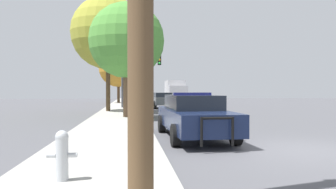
{
  "coord_description": "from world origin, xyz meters",
  "views": [
    {
      "loc": [
        -4.39,
        -8.35,
        1.6
      ],
      "look_at": [
        -1.57,
        16.24,
        1.29
      ],
      "focal_mm": 35.0,
      "sensor_mm": 36.0,
      "label": 1
    }
  ],
  "objects_px": {
    "car_background_midblock": "(162,100)",
    "tree_sidewalk_near": "(127,41)",
    "police_car": "(194,115)",
    "tree_sidewalk_far": "(118,67)",
    "traffic_light": "(138,69)",
    "car_background_oncoming": "(192,99)",
    "box_truck": "(175,90)",
    "fire_hydrant": "(62,154)",
    "tree_sidewalk_mid": "(108,33)"
  },
  "relations": [
    {
      "from": "fire_hydrant",
      "to": "car_background_midblock",
      "type": "distance_m",
      "value": 23.9
    },
    {
      "from": "traffic_light",
      "to": "car_background_midblock",
      "type": "relative_size",
      "value": 1.13
    },
    {
      "from": "tree_sidewalk_near",
      "to": "fire_hydrant",
      "type": "bearing_deg",
      "value": -94.02
    },
    {
      "from": "police_car",
      "to": "fire_hydrant",
      "type": "height_order",
      "value": "police_car"
    },
    {
      "from": "car_background_oncoming",
      "to": "car_background_midblock",
      "type": "bearing_deg",
      "value": 39.45
    },
    {
      "from": "fire_hydrant",
      "to": "traffic_light",
      "type": "height_order",
      "value": "traffic_light"
    },
    {
      "from": "car_background_midblock",
      "to": "tree_sidewalk_near",
      "type": "bearing_deg",
      "value": -109.95
    },
    {
      "from": "car_background_midblock",
      "to": "car_background_oncoming",
      "type": "distance_m",
      "value": 4.05
    },
    {
      "from": "traffic_light",
      "to": "car_background_oncoming",
      "type": "xyz_separation_m",
      "value": [
        5.31,
        3.07,
        -2.74
      ]
    },
    {
      "from": "box_truck",
      "to": "tree_sidewalk_far",
      "type": "relative_size",
      "value": 1.05
    },
    {
      "from": "fire_hydrant",
      "to": "car_background_midblock",
      "type": "relative_size",
      "value": 0.2
    },
    {
      "from": "traffic_light",
      "to": "tree_sidewalk_mid",
      "type": "relative_size",
      "value": 0.58
    },
    {
      "from": "car_background_midblock",
      "to": "box_truck",
      "type": "height_order",
      "value": "box_truck"
    },
    {
      "from": "police_car",
      "to": "tree_sidewalk_near",
      "type": "height_order",
      "value": "tree_sidewalk_near"
    },
    {
      "from": "box_truck",
      "to": "tree_sidewalk_near",
      "type": "bearing_deg",
      "value": 77.09
    },
    {
      "from": "traffic_light",
      "to": "box_truck",
      "type": "distance_m",
      "value": 17.11
    },
    {
      "from": "box_truck",
      "to": "traffic_light",
      "type": "bearing_deg",
      "value": 72.01
    },
    {
      "from": "box_truck",
      "to": "tree_sidewalk_mid",
      "type": "bearing_deg",
      "value": 70.49
    },
    {
      "from": "box_truck",
      "to": "tree_sidewalk_near",
      "type": "distance_m",
      "value": 27.12
    },
    {
      "from": "car_background_oncoming",
      "to": "tree_sidewalk_mid",
      "type": "distance_m",
      "value": 12.04
    },
    {
      "from": "car_background_midblock",
      "to": "tree_sidewalk_near",
      "type": "height_order",
      "value": "tree_sidewalk_near"
    },
    {
      "from": "car_background_oncoming",
      "to": "tree_sidewalk_mid",
      "type": "xyz_separation_m",
      "value": [
        -7.58,
        -7.93,
        4.95
      ]
    },
    {
      "from": "fire_hydrant",
      "to": "traffic_light",
      "type": "xyz_separation_m",
      "value": [
        1.8,
        22.97,
        2.91
      ]
    },
    {
      "from": "traffic_light",
      "to": "tree_sidewalk_mid",
      "type": "xyz_separation_m",
      "value": [
        -2.27,
        -4.87,
        2.21
      ]
    },
    {
      "from": "car_background_midblock",
      "to": "tree_sidewalk_mid",
      "type": "relative_size",
      "value": 0.51
    },
    {
      "from": "traffic_light",
      "to": "tree_sidewalk_far",
      "type": "bearing_deg",
      "value": 101.06
    },
    {
      "from": "tree_sidewalk_near",
      "to": "police_car",
      "type": "bearing_deg",
      "value": -72.77
    },
    {
      "from": "car_background_oncoming",
      "to": "tree_sidewalk_mid",
      "type": "bearing_deg",
      "value": 48.35
    },
    {
      "from": "car_background_midblock",
      "to": "tree_sidewalk_mid",
      "type": "bearing_deg",
      "value": -132.93
    },
    {
      "from": "police_car",
      "to": "box_truck",
      "type": "relative_size",
      "value": 0.78
    },
    {
      "from": "tree_sidewalk_near",
      "to": "traffic_light",
      "type": "bearing_deg",
      "value": 84.94
    },
    {
      "from": "box_truck",
      "to": "police_car",
      "type": "bearing_deg",
      "value": 83.89
    },
    {
      "from": "traffic_light",
      "to": "tree_sidewalk_far",
      "type": "xyz_separation_m",
      "value": [
        -2.1,
        10.76,
        0.84
      ]
    },
    {
      "from": "fire_hydrant",
      "to": "police_car",
      "type": "bearing_deg",
      "value": 59.03
    },
    {
      "from": "fire_hydrant",
      "to": "tree_sidewalk_mid",
      "type": "height_order",
      "value": "tree_sidewalk_mid"
    },
    {
      "from": "fire_hydrant",
      "to": "car_background_oncoming",
      "type": "bearing_deg",
      "value": 74.73
    },
    {
      "from": "police_car",
      "to": "car_background_midblock",
      "type": "distance_m",
      "value": 18.21
    },
    {
      "from": "car_background_midblock",
      "to": "tree_sidewalk_mid",
      "type": "xyz_separation_m",
      "value": [
        -4.36,
        -5.47,
        4.94
      ]
    },
    {
      "from": "box_truck",
      "to": "tree_sidewalk_far",
      "type": "bearing_deg",
      "value": 36.01
    },
    {
      "from": "tree_sidewalk_mid",
      "to": "tree_sidewalk_far",
      "type": "xyz_separation_m",
      "value": [
        0.17,
        15.63,
        -1.37
      ]
    },
    {
      "from": "tree_sidewalk_far",
      "to": "car_background_oncoming",
      "type": "bearing_deg",
      "value": -46.06
    },
    {
      "from": "tree_sidewalk_mid",
      "to": "tree_sidewalk_far",
      "type": "height_order",
      "value": "tree_sidewalk_mid"
    },
    {
      "from": "police_car",
      "to": "tree_sidewalk_far",
      "type": "height_order",
      "value": "tree_sidewalk_far"
    },
    {
      "from": "car_background_oncoming",
      "to": "tree_sidewalk_far",
      "type": "height_order",
      "value": "tree_sidewalk_far"
    },
    {
      "from": "traffic_light",
      "to": "tree_sidewalk_mid",
      "type": "height_order",
      "value": "tree_sidewalk_mid"
    },
    {
      "from": "tree_sidewalk_near",
      "to": "box_truck",
      "type": "bearing_deg",
      "value": 76.41
    },
    {
      "from": "traffic_light",
      "to": "car_background_oncoming",
      "type": "relative_size",
      "value": 1.03
    },
    {
      "from": "tree_sidewalk_far",
      "to": "car_background_midblock",
      "type": "bearing_deg",
      "value": -67.56
    },
    {
      "from": "fire_hydrant",
      "to": "tree_sidewalk_near",
      "type": "xyz_separation_m",
      "value": [
        0.9,
        12.86,
        3.8
      ]
    },
    {
      "from": "car_background_midblock",
      "to": "tree_sidewalk_mid",
      "type": "height_order",
      "value": "tree_sidewalk_mid"
    }
  ]
}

